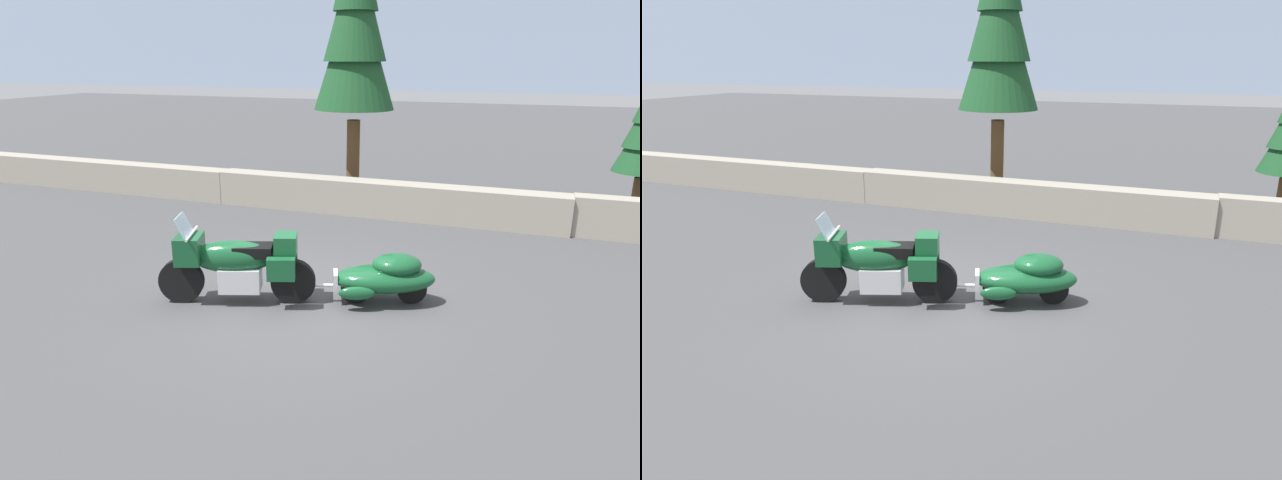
% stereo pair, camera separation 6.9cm
% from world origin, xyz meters
% --- Properties ---
extents(ground_plane, '(80.00, 80.00, 0.00)m').
position_xyz_m(ground_plane, '(0.00, 0.00, 0.00)').
color(ground_plane, '#424244').
extents(stone_guard_wall, '(24.00, 0.60, 0.83)m').
position_xyz_m(stone_guard_wall, '(-0.35, 5.00, 0.40)').
color(stone_guard_wall, gray).
rests_on(stone_guard_wall, ground).
extents(distant_ridgeline, '(240.00, 80.00, 16.00)m').
position_xyz_m(distant_ridgeline, '(0.00, 95.01, 8.00)').
color(distant_ridgeline, '#8C9EB7').
rests_on(distant_ridgeline, ground).
extents(touring_motorcycle, '(2.22, 1.20, 1.33)m').
position_xyz_m(touring_motorcycle, '(-0.76, -0.41, 0.62)').
color(touring_motorcycle, black).
rests_on(touring_motorcycle, ground).
extents(car_shaped_trailer, '(2.19, 1.17, 0.76)m').
position_xyz_m(car_shaped_trailer, '(1.29, 0.33, 0.41)').
color(car_shaped_trailer, black).
rests_on(car_shaped_trailer, ground).
extents(pine_tree_tall, '(1.97, 1.97, 6.85)m').
position_xyz_m(pine_tree_tall, '(-1.17, 6.55, 4.29)').
color(pine_tree_tall, brown).
rests_on(pine_tree_tall, ground).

